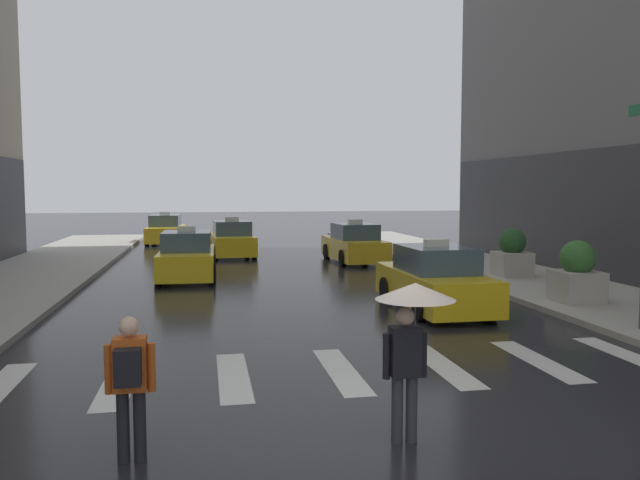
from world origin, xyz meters
name	(u,v)px	position (x,y,z in m)	size (l,w,h in m)	color
ground_plane	(393,440)	(0.00, 0.00, 0.00)	(160.00, 160.00, 0.00)	black
crosswalk_markings	(341,370)	(0.00, 3.00, 0.00)	(11.30, 2.80, 0.01)	silver
taxi_lead	(435,281)	(3.50, 7.94, 0.72)	(1.97, 4.56, 1.80)	yellow
taxi_second	(187,257)	(-2.85, 14.81, 0.72)	(2.00, 4.57, 1.80)	yellow
taxi_third	(354,245)	(3.96, 18.65, 0.72)	(2.09, 4.61, 1.80)	gold
taxi_fourth	(232,240)	(-1.02, 21.99, 0.72)	(2.10, 4.62, 1.80)	yellow
taxi_fifth	(166,231)	(-4.43, 29.47, 0.72)	(2.11, 4.62, 1.80)	gold
pedestrian_with_umbrella	(412,318)	(0.19, -0.10, 1.52)	(0.96, 0.96, 1.94)	#333338
pedestrian_with_backpack	(130,378)	(-3.06, -0.12, 0.97)	(0.55, 0.43, 1.65)	black
planter_near_corner	(577,274)	(7.21, 7.51, 0.87)	(1.10, 1.10, 1.60)	#A8A399
planter_mid_block	(512,254)	(7.94, 12.44, 0.87)	(1.10, 1.10, 1.60)	#A8A399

